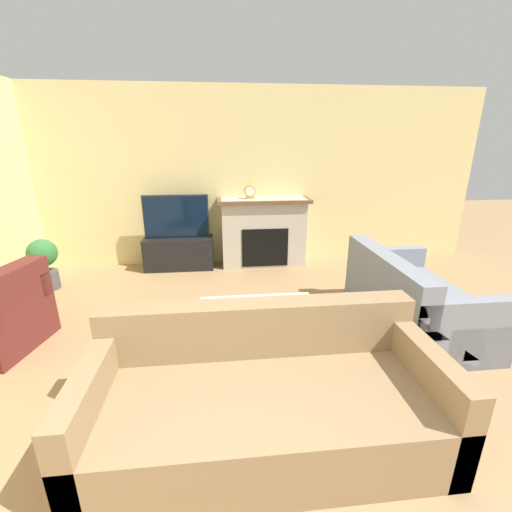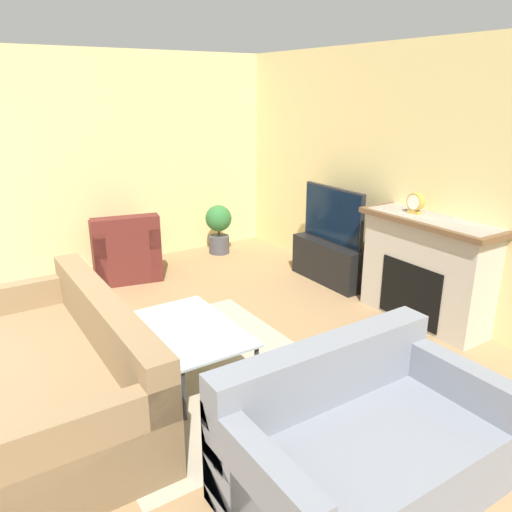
{
  "view_description": "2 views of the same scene",
  "coord_description": "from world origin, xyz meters",
  "px_view_note": "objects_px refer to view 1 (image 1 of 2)",
  "views": [
    {
      "loc": [
        0.02,
        -0.79,
        1.9
      ],
      "look_at": [
        0.41,
        2.79,
        0.69
      ],
      "focal_mm": 24.0,
      "sensor_mm": 36.0,
      "label": 1
    },
    {
      "loc": [
        3.66,
        0.51,
        2.25
      ],
      "look_at": [
        0.3,
        2.69,
        0.89
      ],
      "focal_mm": 35.0,
      "sensor_mm": 36.0,
      "label": 2
    }
  ],
  "objects_px": {
    "coffee_table": "(259,314)",
    "mantel_clock": "(250,192)",
    "couch_sectional": "(264,399)",
    "tv": "(176,217)",
    "potted_plant": "(44,261)",
    "couch_loveseat": "(411,302)"
  },
  "relations": [
    {
      "from": "couch_sectional",
      "to": "mantel_clock",
      "type": "bearing_deg",
      "value": 86.39
    },
    {
      "from": "couch_loveseat",
      "to": "mantel_clock",
      "type": "relative_size",
      "value": 7.77
    },
    {
      "from": "couch_loveseat",
      "to": "mantel_clock",
      "type": "bearing_deg",
      "value": 35.28
    },
    {
      "from": "coffee_table",
      "to": "mantel_clock",
      "type": "height_order",
      "value": "mantel_clock"
    },
    {
      "from": "coffee_table",
      "to": "couch_sectional",
      "type": "bearing_deg",
      "value": -94.54
    },
    {
      "from": "couch_loveseat",
      "to": "mantel_clock",
      "type": "distance_m",
      "value": 2.77
    },
    {
      "from": "mantel_clock",
      "to": "couch_sectional",
      "type": "bearing_deg",
      "value": -93.61
    },
    {
      "from": "tv",
      "to": "mantel_clock",
      "type": "height_order",
      "value": "mantel_clock"
    },
    {
      "from": "potted_plant",
      "to": "couch_loveseat",
      "type": "bearing_deg",
      "value": -18.77
    },
    {
      "from": "couch_loveseat",
      "to": "potted_plant",
      "type": "relative_size",
      "value": 2.29
    },
    {
      "from": "tv",
      "to": "potted_plant",
      "type": "bearing_deg",
      "value": -160.09
    },
    {
      "from": "tv",
      "to": "potted_plant",
      "type": "height_order",
      "value": "tv"
    },
    {
      "from": "tv",
      "to": "couch_loveseat",
      "type": "relative_size",
      "value": 0.61
    },
    {
      "from": "coffee_table",
      "to": "potted_plant",
      "type": "height_order",
      "value": "potted_plant"
    },
    {
      "from": "couch_loveseat",
      "to": "potted_plant",
      "type": "xyz_separation_m",
      "value": [
        -4.32,
        1.47,
        0.11
      ]
    },
    {
      "from": "tv",
      "to": "couch_sectional",
      "type": "distance_m",
      "value": 3.5
    },
    {
      "from": "tv",
      "to": "couch_sectional",
      "type": "bearing_deg",
      "value": -74.84
    },
    {
      "from": "coffee_table",
      "to": "mantel_clock",
      "type": "relative_size",
      "value": 5.42
    },
    {
      "from": "tv",
      "to": "mantel_clock",
      "type": "relative_size",
      "value": 4.75
    },
    {
      "from": "couch_loveseat",
      "to": "tv",
      "type": "bearing_deg",
      "value": 51.66
    },
    {
      "from": "mantel_clock",
      "to": "tv",
      "type": "bearing_deg",
      "value": -176.93
    },
    {
      "from": "couch_sectional",
      "to": "tv",
      "type": "bearing_deg",
      "value": 105.16
    }
  ]
}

